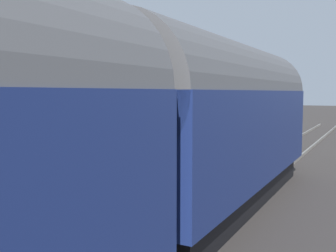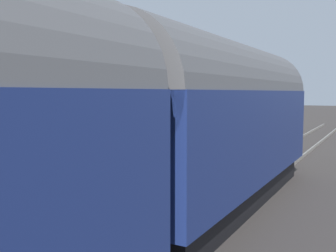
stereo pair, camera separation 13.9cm
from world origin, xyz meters
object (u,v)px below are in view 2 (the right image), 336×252
at_px(station_building, 117,104).
at_px(planter_edge_far, 216,126).
at_px(planter_bench_right, 207,123).
at_px(planter_by_door, 202,128).
at_px(planter_under_sign, 9,179).
at_px(bench_platform_end, 230,119).
at_px(train, 118,138).
at_px(planter_bench_left, 164,145).
at_px(tree_behind_building, 90,46).
at_px(lamp_post_platform, 240,79).

relative_size(station_building, planter_edge_far, 6.97).
distance_m(station_building, planter_bench_right, 7.80).
bearing_deg(station_building, planter_by_door, -20.24).
bearing_deg(planter_by_door, planter_under_sign, -174.08).
distance_m(station_building, bench_platform_end, 9.74).
bearing_deg(bench_platform_end, planter_by_door, -175.92).
bearing_deg(train, planter_bench_right, 17.76).
relative_size(planter_bench_left, planter_bench_right, 0.94).
xyz_separation_m(bench_platform_end, planter_under_sign, (-17.34, -1.64, -0.06)).
distance_m(planter_edge_far, planter_bench_right, 1.34).
distance_m(planter_under_sign, planter_by_door, 12.50).
bearing_deg(planter_bench_right, tree_behind_building, 92.40).
distance_m(planter_bench_left, planter_edge_far, 8.46).
bearing_deg(train, planter_under_sign, 90.91).
height_order(bench_platform_end, planter_bench_left, bench_platform_end).
distance_m(planter_bench_right, tree_behind_building, 9.36).
bearing_deg(planter_bench_left, planter_bench_right, 14.57).
relative_size(bench_platform_end, planter_by_door, 2.07).
distance_m(bench_platform_end, planter_by_door, 4.92).
height_order(planter_bench_left, planter_by_door, planter_by_door).
distance_m(station_building, tree_behind_building, 10.96).
distance_m(planter_under_sign, planter_bench_right, 15.61).
bearing_deg(lamp_post_platform, station_building, 153.58).
bearing_deg(planter_edge_far, planter_bench_left, -169.85).
height_order(bench_platform_end, lamp_post_platform, lamp_post_platform).
distance_m(bench_platform_end, lamp_post_platform, 4.43).
xyz_separation_m(station_building, planter_bench_left, (-1.64, -3.09, -1.30)).
bearing_deg(lamp_post_platform, planter_under_sign, 179.78).
height_order(station_building, bench_platform_end, station_building).
bearing_deg(planter_bench_right, lamp_post_platform, -122.14).
distance_m(station_building, planter_under_sign, 8.42).
xyz_separation_m(train, bench_platform_end, (17.30, 4.24, -0.90)).
xyz_separation_m(train, planter_bench_right, (15.39, 4.93, -1.02)).
bearing_deg(planter_bench_left, train, -157.59).
xyz_separation_m(planter_edge_far, tree_behind_building, (0.63, 8.98, 4.80)).
distance_m(planter_bench_left, planter_under_sign, 6.13).
relative_size(station_building, tree_behind_building, 0.79).
bearing_deg(planter_under_sign, planter_bench_right, 8.60).
distance_m(train, planter_bench_left, 6.66).
bearing_deg(station_building, bench_platform_end, -8.14).
relative_size(bench_platform_end, tree_behind_building, 0.17).
bearing_deg(lamp_post_platform, planter_bench_left, -179.77).
height_order(bench_platform_end, tree_behind_building, tree_behind_building).
xyz_separation_m(planter_bench_left, planter_under_sign, (-6.13, 0.09, 0.07)).
bearing_deg(planter_bench_right, planter_under_sign, -171.40).
bearing_deg(bench_platform_end, tree_behind_building, 104.40).
height_order(station_building, planter_by_door, station_building).
relative_size(station_building, bench_platform_end, 4.66).
distance_m(station_building, planter_edge_far, 7.01).
distance_m(bench_platform_end, tree_behind_building, 10.15).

